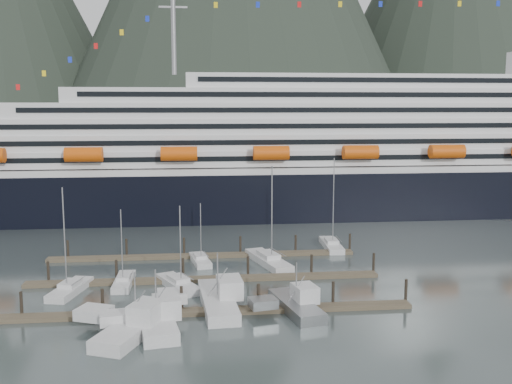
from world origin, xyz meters
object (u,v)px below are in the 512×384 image
sailboat_b (124,282)px  trawler_b (155,320)px  sailboat_d (268,261)px  sailboat_g (331,245)px  trawler_c (216,299)px  cruise_ship (355,158)px  sailboat_c (178,285)px  sailboat_a (70,290)px  trawler_d (295,304)px  trawler_a (135,324)px  sailboat_f (200,261)px

sailboat_b → trawler_b: 17.25m
sailboat_d → trawler_b: sailboat_d is taller
sailboat_g → trawler_b: 43.72m
sailboat_d → trawler_c: sailboat_d is taller
cruise_ship → sailboat_c: 67.91m
sailboat_a → trawler_d: bearing=-96.0°
trawler_c → trawler_a: bearing=125.2°
sailboat_d → trawler_b: (-15.50, -25.01, 0.47)m
sailboat_a → trawler_d: (27.47, -9.82, 0.41)m
trawler_b → sailboat_d: bearing=-41.0°
sailboat_d → trawler_d: size_ratio=1.40×
sailboat_c → trawler_a: size_ratio=0.85×
sailboat_b → trawler_c: sailboat_b is taller
sailboat_d → trawler_d: 21.22m
cruise_ship → trawler_c: (-33.92, -62.68, -11.12)m
trawler_b → sailboat_g: bearing=-48.0°
trawler_b → trawler_d: (15.90, 3.79, -0.07)m
cruise_ship → trawler_b: bearing=-120.6°
cruise_ship → trawler_a: cruise_ship is taller
sailboat_d → trawler_a: (-17.60, -25.85, 0.47)m
trawler_a → trawler_d: size_ratio=1.21×
sailboat_c → sailboat_g: 31.99m
sailboat_g → trawler_c: (-20.53, -27.73, 0.49)m
sailboat_a → trawler_d: sailboat_a is taller
sailboat_g → trawler_a: (-29.47, -34.93, 0.48)m
cruise_ship → sailboat_g: 39.19m
sailboat_g → sailboat_f: bearing=111.2°
trawler_a → trawler_b: (2.10, 0.85, -0.00)m
trawler_a → trawler_b: trawler_a is taller
sailboat_a → trawler_c: sailboat_a is taller
sailboat_b → sailboat_f: (10.34, 10.15, -0.00)m
sailboat_a → trawler_a: sailboat_a is taller
sailboat_d → sailboat_f: bearing=65.8°
sailboat_f → sailboat_c: bearing=156.6°
sailboat_d → trawler_a: bearing=130.4°
sailboat_d → sailboat_g: 14.94m
sailboat_g → trawler_d: (-11.47, -30.29, 0.41)m
sailboat_f → trawler_c: bearing=175.3°
sailboat_b → trawler_d: 24.55m
trawler_b → sailboat_c: bearing=-17.7°
sailboat_a → sailboat_b: (6.45, 2.85, -0.05)m
cruise_ship → trawler_d: size_ratio=18.84×
sailboat_d → trawler_c: (-8.66, -18.65, 0.47)m
trawler_b → trawler_d: size_ratio=1.03×
sailboat_g → sailboat_b: bearing=121.0°
cruise_ship → sailboat_b: 70.74m
trawler_b → trawler_c: size_ratio=0.80×
sailboat_a → sailboat_g: 43.99m
sailboat_a → sailboat_b: size_ratio=1.32×
trawler_c → trawler_b: bearing=129.2°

